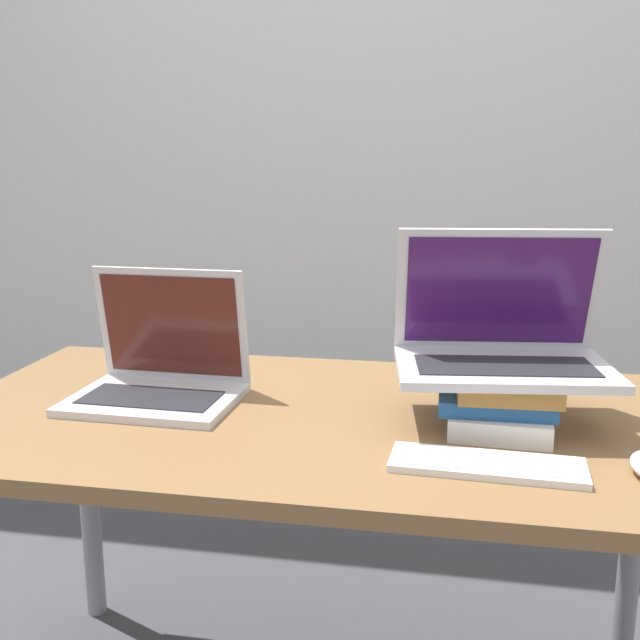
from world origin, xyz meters
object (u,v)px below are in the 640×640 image
(laptop_on_books, at_px, (501,341))
(wireless_keyboard, at_px, (487,464))
(laptop_left, at_px, (160,374))
(book_stack, at_px, (500,397))

(laptop_on_books, relative_size, wireless_keyboard, 1.33)
(wireless_keyboard, bearing_deg, laptop_on_books, 83.70)
(laptop_left, relative_size, wireless_keyboard, 1.07)
(laptop_left, xyz_separation_m, wireless_keyboard, (0.63, -0.23, -0.04))
(laptop_left, xyz_separation_m, laptop_on_books, (0.66, 0.00, 0.10))
(book_stack, bearing_deg, laptop_on_books, 93.71)
(laptop_left, bearing_deg, wireless_keyboard, -20.19)
(book_stack, distance_m, laptop_on_books, 0.10)
(laptop_left, relative_size, laptop_on_books, 0.80)
(laptop_on_books, xyz_separation_m, wireless_keyboard, (-0.03, -0.23, -0.14))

